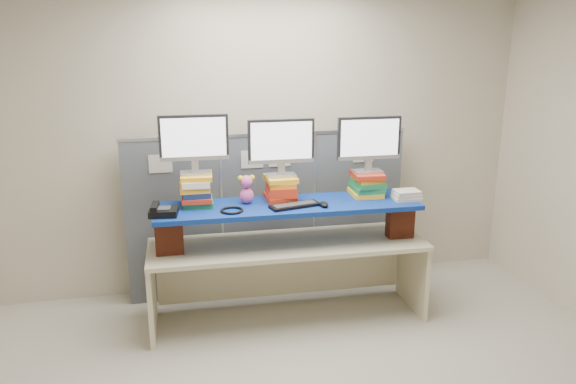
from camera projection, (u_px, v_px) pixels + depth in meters
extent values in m
cube|color=beige|center=(325.00, 203.00, 3.37)|extent=(5.00, 4.00, 2.80)
cube|color=#4A4F57|center=(174.00, 222.00, 5.02)|extent=(0.85, 0.05, 1.50)
cube|color=#4A4F57|center=(269.00, 215.00, 5.21)|extent=(0.85, 0.05, 1.50)
cube|color=#4A4F57|center=(357.00, 209.00, 5.40)|extent=(0.85, 0.05, 1.50)
cube|color=#B6B9BD|center=(268.00, 134.00, 5.00)|extent=(2.60, 0.06, 0.03)
cube|color=silver|center=(160.00, 164.00, 4.83)|extent=(0.20, 0.00, 0.16)
cube|color=silver|center=(252.00, 159.00, 5.00)|extent=(0.20, 0.00, 0.16)
cube|color=silver|center=(280.00, 158.00, 5.05)|extent=(0.20, 0.00, 0.16)
cube|color=silver|center=(363.00, 154.00, 5.23)|extent=(0.20, 0.00, 0.16)
cube|color=beige|center=(288.00, 245.00, 4.69)|extent=(2.32, 0.75, 0.04)
cube|color=beige|center=(152.00, 294.00, 4.57)|extent=(0.06, 0.62, 0.66)
cube|color=beige|center=(413.00, 272.00, 4.99)|extent=(0.06, 0.62, 0.66)
cube|color=maroon|center=(169.00, 235.00, 4.41)|extent=(0.22, 0.13, 0.30)
cube|color=maroon|center=(400.00, 220.00, 4.77)|extent=(0.22, 0.13, 0.30)
cube|color=navy|center=(288.00, 206.00, 4.59)|extent=(2.18, 0.61, 0.04)
cube|color=#207A3E|center=(198.00, 202.00, 4.57)|extent=(0.26, 0.31, 0.04)
cube|color=red|center=(197.00, 198.00, 4.54)|extent=(0.25, 0.30, 0.04)
cube|color=navy|center=(196.00, 193.00, 4.53)|extent=(0.22, 0.26, 0.05)
cube|color=yellow|center=(195.00, 187.00, 4.52)|extent=(0.24, 0.27, 0.04)
cube|color=white|center=(196.00, 182.00, 4.50)|extent=(0.23, 0.28, 0.05)
cube|color=yellow|center=(196.00, 176.00, 4.50)|extent=(0.27, 0.30, 0.04)
cube|color=red|center=(280.00, 197.00, 4.68)|extent=(0.24, 0.28, 0.05)
cube|color=red|center=(281.00, 192.00, 4.68)|extent=(0.26, 0.31, 0.04)
cube|color=red|center=(281.00, 188.00, 4.66)|extent=(0.24, 0.30, 0.05)
cube|color=orange|center=(281.00, 183.00, 4.66)|extent=(0.23, 0.29, 0.04)
cube|color=yellow|center=(281.00, 178.00, 4.64)|extent=(0.25, 0.28, 0.04)
cube|color=yellow|center=(365.00, 193.00, 4.83)|extent=(0.26, 0.31, 0.04)
cube|color=#207A3E|center=(367.00, 188.00, 4.82)|extent=(0.25, 0.31, 0.05)
cube|color=#207A3E|center=(368.00, 183.00, 4.80)|extent=(0.24, 0.28, 0.05)
cube|color=orange|center=(367.00, 178.00, 4.79)|extent=(0.21, 0.28, 0.03)
cube|color=red|center=(367.00, 174.00, 4.78)|extent=(0.27, 0.30, 0.04)
cube|color=#9D9DA2|center=(195.00, 173.00, 4.49)|extent=(0.24, 0.16, 0.02)
cube|color=#9D9DA2|center=(195.00, 166.00, 4.48)|extent=(0.06, 0.05, 0.10)
cube|color=black|center=(194.00, 138.00, 4.41)|extent=(0.55, 0.06, 0.36)
cube|color=white|center=(194.00, 138.00, 4.39)|extent=(0.50, 0.02, 0.32)
cube|color=#9D9DA2|center=(281.00, 175.00, 4.64)|extent=(0.24, 0.16, 0.02)
cube|color=#9D9DA2|center=(281.00, 169.00, 4.62)|extent=(0.06, 0.05, 0.10)
cube|color=black|center=(281.00, 141.00, 4.56)|extent=(0.55, 0.06, 0.36)
cube|color=white|center=(282.00, 142.00, 4.54)|extent=(0.50, 0.02, 0.32)
cube|color=#9D9DA2|center=(368.00, 171.00, 4.78)|extent=(0.24, 0.16, 0.02)
cube|color=#9D9DA2|center=(368.00, 165.00, 4.76)|extent=(0.06, 0.05, 0.10)
cube|color=black|center=(369.00, 138.00, 4.70)|extent=(0.55, 0.06, 0.36)
cube|color=white|center=(370.00, 138.00, 4.68)|extent=(0.50, 0.02, 0.32)
cube|color=black|center=(295.00, 206.00, 4.50)|extent=(0.43, 0.22, 0.02)
cube|color=#2E2E31|center=(295.00, 204.00, 4.50)|extent=(0.37, 0.17, 0.00)
ellipsoid|color=black|center=(324.00, 204.00, 4.51)|extent=(0.08, 0.13, 0.04)
cube|color=black|center=(164.00, 212.00, 4.30)|extent=(0.23, 0.22, 0.05)
cube|color=#2E2E31|center=(163.00, 208.00, 4.29)|extent=(0.12, 0.12, 0.01)
cube|color=black|center=(155.00, 206.00, 4.28)|extent=(0.07, 0.20, 0.04)
torus|color=black|center=(232.00, 210.00, 4.39)|extent=(0.20, 0.20, 0.02)
ellipsoid|color=#E456A0|center=(247.00, 196.00, 4.58)|extent=(0.12, 0.10, 0.13)
sphere|color=#E456A0|center=(246.00, 182.00, 4.55)|extent=(0.10, 0.10, 0.10)
sphere|color=yellow|center=(241.00, 178.00, 4.53)|extent=(0.05, 0.05, 0.05)
sphere|color=yellow|center=(252.00, 178.00, 4.55)|extent=(0.05, 0.05, 0.05)
cube|color=beige|center=(407.00, 198.00, 4.70)|extent=(0.23, 0.19, 0.03)
cube|color=beige|center=(407.00, 195.00, 4.69)|extent=(0.22, 0.18, 0.03)
cube|color=beige|center=(407.00, 192.00, 4.69)|extent=(0.21, 0.17, 0.03)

